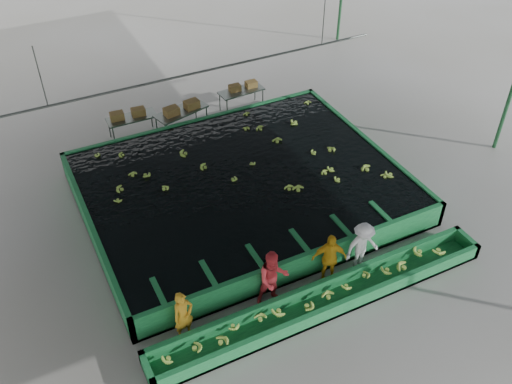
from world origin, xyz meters
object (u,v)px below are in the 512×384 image
worker_b (273,278)px  packing_table_right (241,99)px  flotation_tank (242,188)px  sorting_trough (325,300)px  worker_d (362,246)px  packing_table_mid (182,121)px  worker_c (329,258)px  packing_table_left (133,126)px  box_stack_right (243,89)px  box_stack_mid (182,111)px  worker_a (183,316)px  box_stack_left (128,117)px

worker_b → packing_table_right: (3.63, 9.57, -0.47)m
flotation_tank → sorting_trough: bearing=-90.0°
worker_d → packing_table_mid: worker_d is taller
worker_c → packing_table_mid: bearing=116.9°
worker_b → worker_c: worker_b is taller
worker_b → packing_table_left: (-0.93, 9.56, -0.47)m
box_stack_right → flotation_tank: bearing=-115.9°
worker_c → box_stack_mid: bearing=116.8°
worker_b → packing_table_mid: worker_b is taller
worker_c → worker_d: (1.10, 0.00, -0.03)m
worker_d → worker_a: bearing=-177.6°
sorting_trough → packing_table_right: 10.66m
flotation_tank → worker_d: bearing=-68.5°
packing_table_left → sorting_trough: bearing=-78.6°
packing_table_left → worker_c: bearing=-74.4°
packing_table_right → box_stack_right: size_ratio=1.55×
packing_table_mid → box_stack_left: box_stack_left is taller
packing_table_mid → worker_c: bearing=-84.3°
flotation_tank → packing_table_right: 5.82m
sorting_trough → box_stack_right: 10.78m
worker_b → packing_table_right: size_ratio=0.97×
box_stack_left → box_stack_right: box_stack_left is taller
worker_c → packing_table_left: size_ratio=0.90×
worker_a → worker_b: bearing=-11.8°
flotation_tank → packing_table_mid: bearing=93.7°
flotation_tank → worker_a: 5.67m
worker_b → box_stack_left: worker_b is taller
flotation_tank → box_stack_right: box_stack_right is taller
worker_d → worker_c: bearing=-177.6°
worker_b → box_stack_right: (3.75, 9.64, -0.05)m
packing_table_right → box_stack_left: bearing=179.6°
worker_c → worker_a: bearing=-158.8°
worker_b → packing_table_mid: (0.85, 9.02, -0.42)m
sorting_trough → worker_b: worker_b is taller
worker_c → box_stack_left: worker_c is taller
worker_d → packing_table_mid: (-2.00, 9.02, -0.34)m
packing_table_left → box_stack_mid: bearing=-18.8°
packing_table_mid → box_stack_right: size_ratio=1.73×
packing_table_mid → box_stack_right: box_stack_right is taller
worker_c → box_stack_right: 9.85m
worker_a → packing_table_left: size_ratio=0.82×
worker_c → sorting_trough: bearing=-105.4°
worker_a → packing_table_right: (6.16, 9.57, -0.34)m
packing_table_right → box_stack_right: box_stack_right is taller
sorting_trough → worker_a: bearing=167.7°
worker_d → box_stack_right: (0.90, 9.64, 0.03)m
worker_b → flotation_tank: bearing=86.0°
worker_d → packing_table_right: 9.61m
packing_table_left → packing_table_right: packing_table_left is taller
sorting_trough → worker_c: (0.59, 0.80, 0.58)m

